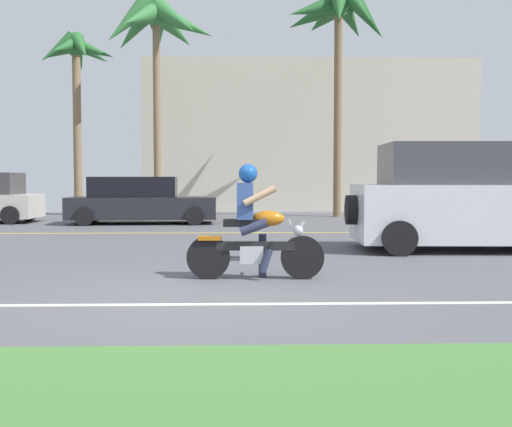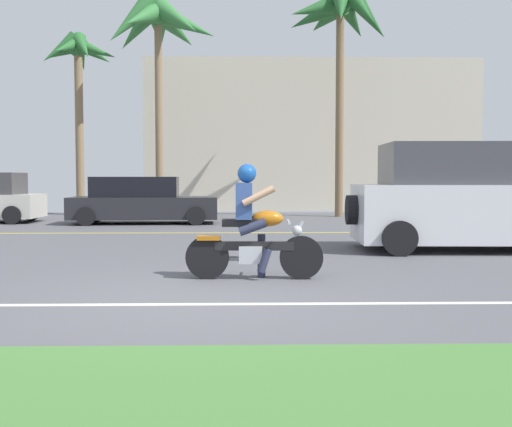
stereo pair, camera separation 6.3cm
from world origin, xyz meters
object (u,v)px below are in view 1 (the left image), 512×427
at_px(parked_car_1, 140,202).
at_px(palm_tree_2, 76,61).
at_px(motorcyclist, 254,231).
at_px(suv_nearby, 471,199).
at_px(palm_tree_1, 338,18).
at_px(palm_tree_0, 157,28).

xyz_separation_m(parked_car_1, palm_tree_2, (-3.01, 4.45, 5.04)).
bearing_deg(parked_car_1, palm_tree_2, 124.11).
xyz_separation_m(motorcyclist, parked_car_1, (-3.22, 10.55, 0.00)).
bearing_deg(suv_nearby, parked_car_1, 136.38).
distance_m(motorcyclist, palm_tree_1, 15.64).
bearing_deg(palm_tree_2, palm_tree_0, -13.59).
bearing_deg(parked_car_1, motorcyclist, -73.01).
xyz_separation_m(suv_nearby, palm_tree_2, (-10.54, 11.62, 4.72)).
distance_m(suv_nearby, parked_car_1, 10.41).
xyz_separation_m(suv_nearby, palm_tree_1, (-0.96, 10.49, 6.10)).
height_order(motorcyclist, parked_car_1, motorcyclist).
xyz_separation_m(motorcyclist, palm_tree_2, (-6.23, 14.99, 5.04)).
relative_size(suv_nearby, palm_tree_0, 0.60).
distance_m(parked_car_1, palm_tree_1, 9.77).
bearing_deg(palm_tree_1, parked_car_1, -153.19).
xyz_separation_m(motorcyclist, suv_nearby, (4.31, 3.37, 0.32)).
height_order(parked_car_1, palm_tree_0, palm_tree_0).
bearing_deg(parked_car_1, suv_nearby, -43.62).
bearing_deg(palm_tree_2, palm_tree_1, -6.72).
bearing_deg(motorcyclist, suv_nearby, 38.03).
xyz_separation_m(motorcyclist, palm_tree_1, (3.34, 13.86, 6.43)).
relative_size(parked_car_1, palm_tree_1, 0.54).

